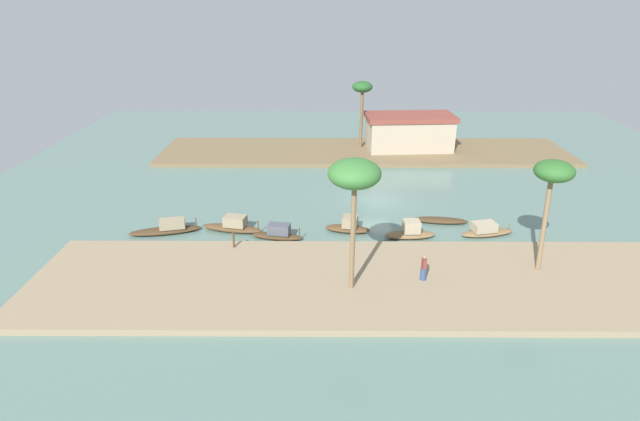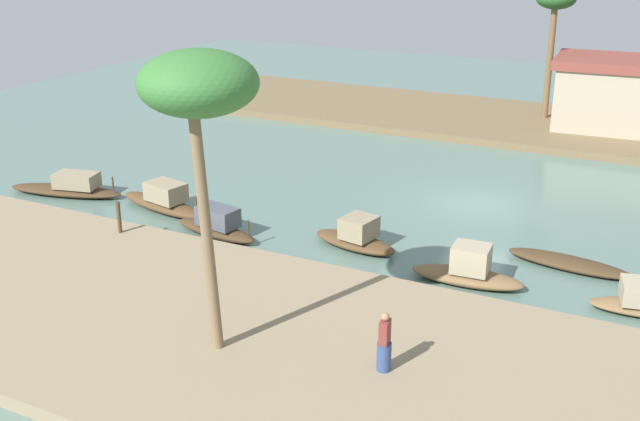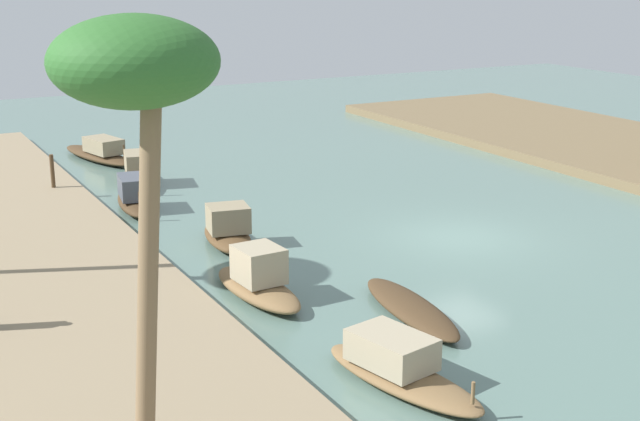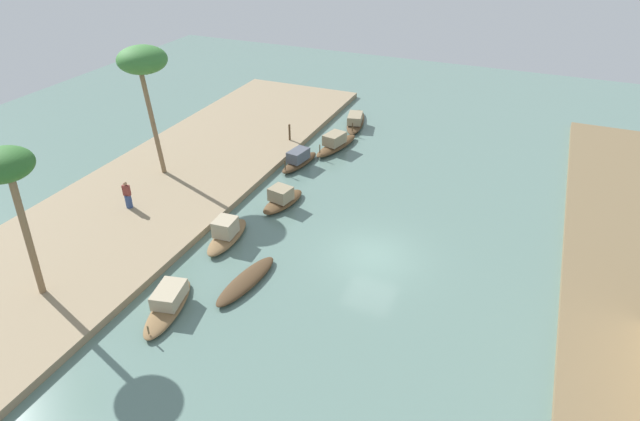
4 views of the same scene
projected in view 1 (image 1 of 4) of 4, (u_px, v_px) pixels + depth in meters
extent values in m
plane|color=slate|center=(376.00, 200.00, 42.61)|extent=(70.49, 70.49, 0.00)
cube|color=#937F60|center=(399.00, 282.00, 30.03)|extent=(43.34, 10.01, 0.38)
cube|color=brown|center=(364.00, 152.00, 55.04)|extent=(43.34, 10.01, 0.38)
ellipsoid|color=#47331E|center=(277.00, 236.00, 35.67)|extent=(3.71, 1.55, 0.43)
cube|color=#4C515B|center=(279.00, 229.00, 35.43)|extent=(1.63, 1.11, 0.71)
cylinder|color=#47331E|center=(299.00, 232.00, 35.24)|extent=(0.07, 0.07, 0.58)
ellipsoid|color=#47331E|center=(165.00, 231.00, 36.57)|extent=(5.17, 2.34, 0.39)
cube|color=gray|center=(172.00, 224.00, 36.50)|extent=(1.94, 1.37, 0.61)
cylinder|color=#47331E|center=(196.00, 222.00, 36.85)|extent=(0.07, 0.07, 0.61)
ellipsoid|color=brown|center=(232.00, 228.00, 36.82)|extent=(4.61, 2.01, 0.48)
cube|color=gray|center=(235.00, 221.00, 36.54)|extent=(1.72, 1.33, 0.73)
cylinder|color=brown|center=(258.00, 225.00, 36.23)|extent=(0.07, 0.07, 0.60)
ellipsoid|color=brown|center=(410.00, 235.00, 35.86)|extent=(3.63, 1.43, 0.46)
cube|color=tan|center=(412.00, 226.00, 35.61)|extent=(1.20, 1.07, 0.85)
ellipsoid|color=brown|center=(487.00, 233.00, 36.31)|extent=(4.06, 2.00, 0.36)
cube|color=tan|center=(484.00, 227.00, 36.06)|extent=(1.81, 1.39, 0.62)
cylinder|color=brown|center=(510.00, 226.00, 36.50)|extent=(0.07, 0.07, 0.42)
ellipsoid|color=brown|center=(348.00, 229.00, 36.81)|extent=(3.41, 1.79, 0.44)
cube|color=gray|center=(350.00, 221.00, 36.55)|extent=(1.23, 1.30, 0.74)
ellipsoid|color=#47331E|center=(440.00, 220.00, 38.29)|extent=(4.21, 1.53, 0.37)
cylinder|color=#33477A|center=(423.00, 274.00, 29.79)|extent=(0.39, 0.39, 0.76)
cube|color=brown|center=(424.00, 263.00, 29.53)|extent=(0.25, 0.40, 0.60)
sphere|color=#9E7556|center=(425.00, 257.00, 29.37)|extent=(0.21, 0.21, 0.21)
cylinder|color=#4C3823|center=(234.00, 239.00, 33.55)|extent=(0.14, 0.14, 1.15)
cylinder|color=#7F6647|center=(353.00, 239.00, 27.67)|extent=(0.28, 0.77, 6.37)
ellipsoid|color=#387533|center=(355.00, 174.00, 26.22)|extent=(2.78, 2.78, 1.53)
cylinder|color=#7F6647|center=(544.00, 224.00, 30.22)|extent=(0.29, 0.70, 5.74)
ellipsoid|color=#2D6628|center=(554.00, 171.00, 28.93)|extent=(2.26, 2.26, 1.24)
cylinder|color=brown|center=(361.00, 120.00, 54.71)|extent=(0.34, 0.67, 6.13)
ellipsoid|color=#235623|center=(362.00, 87.00, 53.35)|extent=(2.13, 2.13, 1.17)
cube|color=tan|center=(409.00, 134.00, 54.79)|extent=(9.07, 5.00, 3.24)
cube|color=brown|center=(410.00, 117.00, 54.06)|extent=(9.62, 5.30, 0.49)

